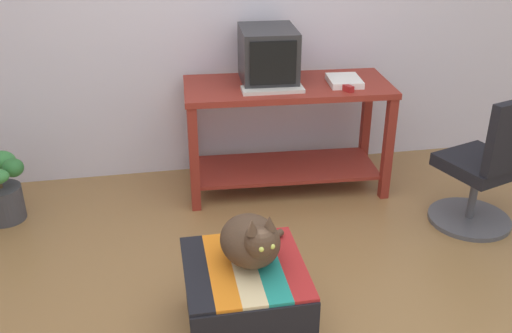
{
  "coord_description": "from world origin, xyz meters",
  "views": [
    {
      "loc": [
        -0.49,
        -2.02,
        1.99
      ],
      "look_at": [
        0.04,
        0.85,
        0.55
      ],
      "focal_mm": 40.74,
      "sensor_mm": 36.0,
      "label": 1
    }
  ],
  "objects_px": {
    "potted_plant": "(0,187)",
    "stapler": "(347,88)",
    "keyboard": "(273,89)",
    "office_chair": "(486,171)",
    "book": "(344,81)",
    "cat": "(252,241)",
    "desk": "(287,119)",
    "tv_monitor": "(268,56)",
    "ottoman_with_blanket": "(245,299)"
  },
  "relations": [
    {
      "from": "desk",
      "to": "office_chair",
      "type": "relative_size",
      "value": 1.59
    },
    {
      "from": "tv_monitor",
      "to": "cat",
      "type": "xyz_separation_m",
      "value": [
        -0.38,
        -1.51,
        -0.43
      ]
    },
    {
      "from": "cat",
      "to": "stapler",
      "type": "height_order",
      "value": "stapler"
    },
    {
      "from": "desk",
      "to": "book",
      "type": "xyz_separation_m",
      "value": [
        0.37,
        -0.06,
        0.27
      ]
    },
    {
      "from": "tv_monitor",
      "to": "ottoman_with_blanket",
      "type": "relative_size",
      "value": 0.78
    },
    {
      "from": "keyboard",
      "to": "office_chair",
      "type": "distance_m",
      "value": 1.42
    },
    {
      "from": "tv_monitor",
      "to": "potted_plant",
      "type": "height_order",
      "value": "tv_monitor"
    },
    {
      "from": "ottoman_with_blanket",
      "to": "office_chair",
      "type": "bearing_deg",
      "value": 23.15
    },
    {
      "from": "cat",
      "to": "stapler",
      "type": "relative_size",
      "value": 3.64
    },
    {
      "from": "ottoman_with_blanket",
      "to": "stapler",
      "type": "relative_size",
      "value": 5.44
    },
    {
      "from": "tv_monitor",
      "to": "book",
      "type": "bearing_deg",
      "value": -14.05
    },
    {
      "from": "book",
      "to": "office_chair",
      "type": "height_order",
      "value": "office_chair"
    },
    {
      "from": "cat",
      "to": "ottoman_with_blanket",
      "type": "bearing_deg",
      "value": -168.68
    },
    {
      "from": "cat",
      "to": "desk",
      "type": "bearing_deg",
      "value": 57.46
    },
    {
      "from": "tv_monitor",
      "to": "keyboard",
      "type": "xyz_separation_m",
      "value": [
        -0.01,
        -0.21,
        -0.16
      ]
    },
    {
      "from": "desk",
      "to": "cat",
      "type": "bearing_deg",
      "value": -106.11
    },
    {
      "from": "keyboard",
      "to": "office_chair",
      "type": "relative_size",
      "value": 0.45
    },
    {
      "from": "cat",
      "to": "stapler",
      "type": "xyz_separation_m",
      "value": [
        0.84,
        1.22,
        0.28
      ]
    },
    {
      "from": "potted_plant",
      "to": "ottoman_with_blanket",
      "type": "bearing_deg",
      "value": -44.1
    },
    {
      "from": "cat",
      "to": "office_chair",
      "type": "xyz_separation_m",
      "value": [
        1.58,
        0.68,
        -0.13
      ]
    },
    {
      "from": "ottoman_with_blanket",
      "to": "stapler",
      "type": "bearing_deg",
      "value": 54.63
    },
    {
      "from": "keyboard",
      "to": "office_chair",
      "type": "height_order",
      "value": "office_chair"
    },
    {
      "from": "ottoman_with_blanket",
      "to": "cat",
      "type": "bearing_deg",
      "value": 24.52
    },
    {
      "from": "desk",
      "to": "book",
      "type": "bearing_deg",
      "value": -6.65
    },
    {
      "from": "book",
      "to": "ottoman_with_blanket",
      "type": "height_order",
      "value": "book"
    },
    {
      "from": "desk",
      "to": "stapler",
      "type": "distance_m",
      "value": 0.48
    },
    {
      "from": "keyboard",
      "to": "tv_monitor",
      "type": "bearing_deg",
      "value": 88.88
    },
    {
      "from": "ottoman_with_blanket",
      "to": "cat",
      "type": "xyz_separation_m",
      "value": [
        0.04,
        0.02,
        0.32
      ]
    },
    {
      "from": "desk",
      "to": "keyboard",
      "type": "relative_size",
      "value": 3.53
    },
    {
      "from": "tv_monitor",
      "to": "stapler",
      "type": "bearing_deg",
      "value": -28.96
    },
    {
      "from": "potted_plant",
      "to": "tv_monitor",
      "type": "bearing_deg",
      "value": 6.8
    },
    {
      "from": "keyboard",
      "to": "ottoman_with_blanket",
      "type": "xyz_separation_m",
      "value": [
        -0.41,
        -1.32,
        -0.59
      ]
    },
    {
      "from": "book",
      "to": "stapler",
      "type": "xyz_separation_m",
      "value": [
        -0.03,
        -0.14,
        -0.0
      ]
    },
    {
      "from": "tv_monitor",
      "to": "office_chair",
      "type": "xyz_separation_m",
      "value": [
        1.2,
        -0.84,
        -0.56
      ]
    },
    {
      "from": "book",
      "to": "office_chair",
      "type": "bearing_deg",
      "value": -38.75
    },
    {
      "from": "office_chair",
      "to": "stapler",
      "type": "relative_size",
      "value": 8.09
    },
    {
      "from": "ottoman_with_blanket",
      "to": "office_chair",
      "type": "xyz_separation_m",
      "value": [
        1.62,
        0.69,
        0.19
      ]
    },
    {
      "from": "keyboard",
      "to": "potted_plant",
      "type": "bearing_deg",
      "value": -177.84
    },
    {
      "from": "stapler",
      "to": "book",
      "type": "bearing_deg",
      "value": 54.93
    },
    {
      "from": "desk",
      "to": "keyboard",
      "type": "height_order",
      "value": "keyboard"
    },
    {
      "from": "office_chair",
      "to": "book",
      "type": "bearing_deg",
      "value": -62.34
    },
    {
      "from": "desk",
      "to": "potted_plant",
      "type": "height_order",
      "value": "desk"
    },
    {
      "from": "book",
      "to": "potted_plant",
      "type": "bearing_deg",
      "value": -173.34
    },
    {
      "from": "potted_plant",
      "to": "stapler",
      "type": "height_order",
      "value": "stapler"
    },
    {
      "from": "cat",
      "to": "office_chair",
      "type": "distance_m",
      "value": 1.73
    },
    {
      "from": "office_chair",
      "to": "keyboard",
      "type": "bearing_deg",
      "value": -45.69
    },
    {
      "from": "tv_monitor",
      "to": "stapler",
      "type": "relative_size",
      "value": 4.26
    },
    {
      "from": "tv_monitor",
      "to": "potted_plant",
      "type": "distance_m",
      "value": 1.93
    },
    {
      "from": "tv_monitor",
      "to": "book",
      "type": "xyz_separation_m",
      "value": [
        0.49,
        -0.15,
        -0.15
      ]
    },
    {
      "from": "ottoman_with_blanket",
      "to": "potted_plant",
      "type": "relative_size",
      "value": 1.03
    }
  ]
}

